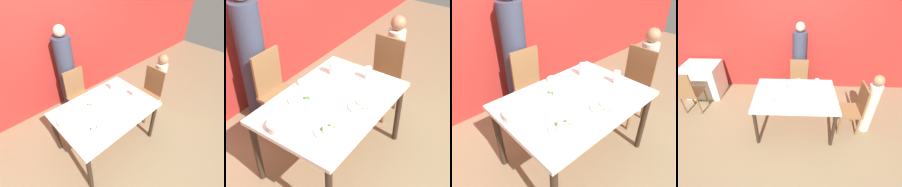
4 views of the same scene
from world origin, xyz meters
The scene contains 15 objects.
ground_plane centered at (0.00, 0.00, 0.00)m, with size 10.00×10.00×0.00m, color #847051.
dining_table centered at (0.00, 0.00, 0.68)m, with size 1.38×0.96×0.76m.
chair_adult_spot centered at (0.07, 0.82, 0.50)m, with size 0.40×0.40×0.95m.
chair_child_spot centered at (1.03, -0.01, 0.50)m, with size 0.40×0.40×0.95m.
person_adult centered at (0.07, 1.14, 0.77)m, with size 0.30×0.30×1.64m.
person_child centered at (1.30, -0.01, 0.56)m, with size 0.21×0.21×1.16m.
bowl_curry centered at (-0.56, 0.13, 0.79)m, with size 0.20×0.20×0.07m.
plate_rice_adult centered at (-0.16, 0.23, 0.77)m, with size 0.25×0.25×0.05m.
plate_rice_child centered at (0.08, -0.28, 0.77)m, with size 0.26×0.26×0.05m.
plate_noodles centered at (-0.35, -0.22, 0.77)m, with size 0.25×0.25×0.05m.
bowl_rice_small centered at (0.06, 0.39, 0.78)m, with size 0.11×0.11×0.04m.
glass_water_tall centered at (0.51, -0.09, 0.83)m, with size 0.07×0.07×0.14m.
glass_water_short centered at (0.38, 0.26, 0.83)m, with size 0.08×0.08×0.14m.
napkin_folded centered at (-0.16, 0.01, 0.76)m, with size 0.14×0.14×0.01m.
fork_steel centered at (0.39, -0.35, 0.76)m, with size 0.18×0.08×0.01m.
Camera 2 is at (-1.86, -1.36, 2.53)m, focal length 50.00 mm.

